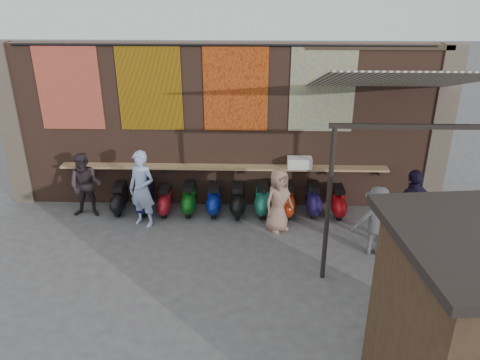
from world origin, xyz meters
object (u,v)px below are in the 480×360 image
Objects in this scene: scooter_stool_0 at (120,199)px; scooter_stool_4 at (214,200)px; scooter_stool_9 at (338,202)px; scooter_stool_5 at (238,200)px; scooter_stool_2 at (165,201)px; scooter_stool_8 at (313,200)px; scooter_stool_7 at (287,200)px; diner_left at (142,189)px; diner_right at (86,186)px; scooter_stool_3 at (189,199)px; scooter_stool_1 at (145,197)px; shopper_tan at (278,201)px; shelf_box at (300,163)px; scooter_stool_6 at (262,200)px; shopper_grey at (376,221)px; shopper_navy at (411,211)px.

scooter_stool_0 is 2.34m from scooter_stool_4.
scooter_stool_4 and scooter_stool_9 have the same top height.
scooter_stool_5 is 1.03× the size of scooter_stool_9.
scooter_stool_8 is (3.62, 0.08, 0.05)m from scooter_stool_2.
scooter_stool_9 is (1.25, 0.01, -0.03)m from scooter_stool_7.
diner_left is 1.14× the size of diner_right.
scooter_stool_3 is at bearing 178.82° from scooter_stool_7.
scooter_stool_1 is 0.57× the size of shopper_tan.
scooter_stool_1 is at bearing 179.27° from scooter_stool_9.
shelf_box is 0.97m from scooter_stool_8.
scooter_stool_6 is 0.54× the size of shopper_tan.
scooter_stool_6 is at bearing 76.99° from shopper_tan.
scooter_stool_0 is at bearing 177.41° from scooter_stool_2.
scooter_stool_3 is at bearing 179.30° from scooter_stool_4.
scooter_stool_7 is at bearing -179.64° from scooter_stool_9.
scooter_stool_4 is at bearing -0.24° from scooter_stool_0.
shelf_box reaches higher than scooter_stool_3.
scooter_stool_0 is 0.63m from scooter_stool_1.
scooter_stool_2 is at bearing -7.58° from scooter_stool_1.
diner_left is at bearing -125.22° from scooter_stool_2.
diner_left is (-1.60, -0.61, 0.55)m from scooter_stool_4.
scooter_stool_7 is 0.46× the size of diner_left.
diner_right is at bearing -176.16° from scooter_stool_4.
scooter_stool_9 is 0.52× the size of shopper_tan.
scooter_stool_7 is (2.97, 0.00, 0.06)m from scooter_stool_2.
scooter_stool_4 is 3.90m from shopper_grey.
diner_right is 4.61m from shopper_tan.
scooter_stool_2 is at bearing -14.98° from shopper_grey.
diner_left reaches higher than scooter_stool_5.
shelf_box is at bearing -49.83° from shopper_grey.
shopper_grey is at bearing -62.29° from shopper_tan.
scooter_stool_5 is 2.43m from scooter_stool_9.
scooter_stool_2 is 0.84× the size of scooter_stool_7.
scooter_stool_3 is at bearing -179.34° from scooter_stool_8.
shopper_grey is at bearing -43.40° from scooter_stool_7.
scooter_stool_0 is 5.35m from scooter_stool_9.
shelf_box is at bearing 25.37° from shopper_tan.
diner_left is 1.22× the size of shopper_tan.
shopper_navy is (5.96, -1.55, 0.51)m from scooter_stool_1.
shopper_tan is at bearing -20.57° from shopper_grey.
scooter_stool_8 is 0.53× the size of shopper_grey.
scooter_stool_1 reaches higher than scooter_stool_7.
scooter_stool_6 reaches higher than scooter_stool_4.
diner_left reaches higher than diner_right.
scooter_stool_8 is at bearing 4.58° from shopper_tan.
scooter_stool_3 is 1.01× the size of scooter_stool_9.
scooter_stool_0 is at bearing 164.07° from diner_left.
scooter_stool_8 reaches higher than scooter_stool_2.
scooter_stool_3 is at bearing 179.35° from scooter_stool_9.
shopper_grey reaches higher than scooter_stool_4.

